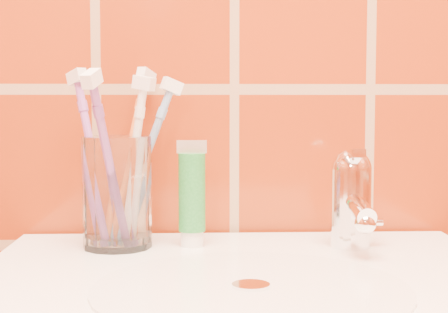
{
  "coord_description": "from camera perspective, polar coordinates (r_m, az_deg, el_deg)",
  "views": [
    {
      "loc": [
        -0.05,
        0.28,
        1.03
      ],
      "look_at": [
        -0.02,
        1.08,
        0.96
      ],
      "focal_mm": 55.0,
      "sensor_mm": 36.0,
      "label": 1
    }
  ],
  "objects": [
    {
      "name": "toothbrush_3",
      "position": [
        0.85,
        -6.69,
        -0.51
      ],
      "size": [
        0.15,
        0.13,
        0.21
      ],
      "primitive_type": null,
      "rotation": [
        0.38,
        0.0,
        1.95
      ],
      "color": "#6B8FBF",
      "rests_on": "glass_tumbler"
    },
    {
      "name": "toothbrush_0",
      "position": [
        0.87,
        -7.93,
        0.0
      ],
      "size": [
        0.14,
        0.17,
        0.24
      ],
      "primitive_type": null,
      "rotation": [
        0.36,
        0.0,
        2.58
      ],
      "color": "#CA5D23",
      "rests_on": "glass_tumbler"
    },
    {
      "name": "faucet",
      "position": [
        0.84,
        10.58,
        -3.19
      ],
      "size": [
        0.05,
        0.11,
        0.12
      ],
      "color": "white",
      "rests_on": "pedestal_sink"
    },
    {
      "name": "toothbrush_4",
      "position": [
        0.85,
        -10.81,
        -0.22
      ],
      "size": [
        0.14,
        0.14,
        0.23
      ],
      "primitive_type": null,
      "rotation": [
        0.29,
        0.0,
        -2.35
      ],
      "color": "#8E4DA5",
      "rests_on": "glass_tumbler"
    },
    {
      "name": "toothbrush_2",
      "position": [
        0.79,
        -9.48,
        -0.74
      ],
      "size": [
        0.11,
        0.17,
        0.23
      ],
      "primitive_type": null,
      "rotation": [
        0.38,
        0.0,
        -0.36
      ],
      "color": "#77408A",
      "rests_on": "glass_tumbler"
    },
    {
      "name": "toothpaste_tube",
      "position": [
        0.83,
        -2.68,
        -3.37
      ],
      "size": [
        0.04,
        0.03,
        0.13
      ],
      "rotation": [
        0.0,
        0.0,
        -0.01
      ],
      "color": "white",
      "rests_on": "pedestal_sink"
    },
    {
      "name": "glass_tumbler",
      "position": [
        0.83,
        -8.9,
        -2.95
      ],
      "size": [
        0.11,
        0.11,
        0.13
      ],
      "primitive_type": "cylinder",
      "rotation": [
        0.0,
        0.0,
        0.38
      ],
      "color": "white",
      "rests_on": "pedestal_sink"
    },
    {
      "name": "toothbrush_1",
      "position": [
        0.83,
        -7.57,
        -0.57
      ],
      "size": [
        0.09,
        0.08,
        0.21
      ],
      "primitive_type": null,
      "rotation": [
        0.17,
        0.0,
        1.1
      ],
      "color": "white",
      "rests_on": "glass_tumbler"
    }
  ]
}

